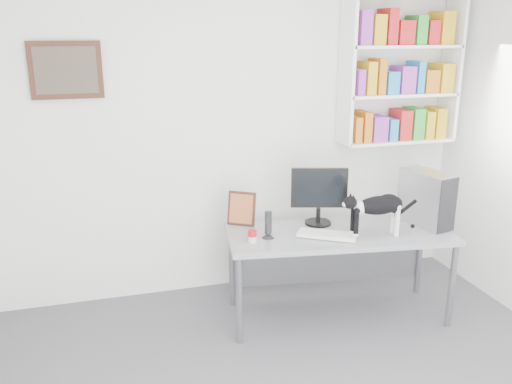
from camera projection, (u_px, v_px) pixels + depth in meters
room at (336, 207)px, 2.67m from camera, size 4.01×4.01×2.70m
bookshelf at (401, 71)px, 4.60m from camera, size 1.03×0.28×1.24m
wall_art at (66, 70)px, 3.98m from camera, size 0.52×0.04×0.42m
desk at (338, 274)px, 4.23m from camera, size 1.78×0.89×0.71m
monitor at (319, 196)px, 4.22m from camera, size 0.48×0.32×0.47m
keyboard at (327, 235)px, 4.02m from camera, size 0.46×0.37×0.03m
pc_tower at (426, 198)px, 4.22m from camera, size 0.29×0.46×0.43m
speaker at (268, 224)px, 3.97m from camera, size 0.12×0.12×0.21m
leaning_print at (242, 208)px, 4.24m from camera, size 0.23×0.19×0.27m
soup_can at (252, 236)px, 3.90m from camera, size 0.09×0.09×0.09m
cat at (377, 216)px, 3.98m from camera, size 0.54×0.15×0.33m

